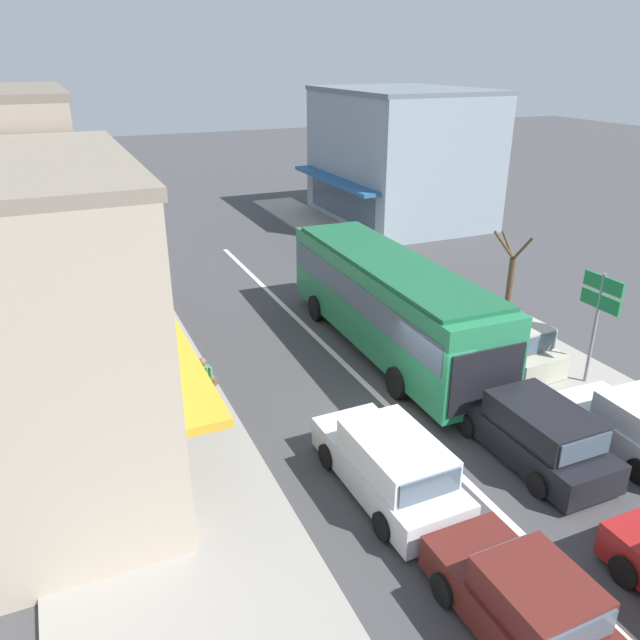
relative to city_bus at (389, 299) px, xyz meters
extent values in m
plane|color=#3F3F42|center=(-1.80, -4.21, -1.88)|extent=(140.00, 140.00, 0.00)
cube|color=silver|center=(-1.80, -0.21, -1.88)|extent=(0.20, 28.00, 0.01)
cube|color=gray|center=(-8.60, 1.79, -1.81)|extent=(5.20, 44.00, 0.14)
cube|color=gray|center=(4.40, 1.79, -1.82)|extent=(2.80, 44.00, 0.12)
cube|color=gold|center=(-7.77, -2.59, 0.82)|extent=(1.10, 7.85, 0.20)
cube|color=#425160|center=(-8.19, -2.59, -0.48)|extent=(0.06, 6.82, 1.80)
cube|color=maroon|center=(-8.48, 6.05, 0.82)|extent=(1.10, 7.57, 0.20)
cube|color=#425160|center=(-8.90, 6.05, -0.48)|extent=(0.06, 6.58, 1.80)
cube|color=#84939E|center=(9.70, 15.85, 1.79)|extent=(7.66, 10.27, 7.34)
cube|color=#23568E|center=(5.42, 15.85, 0.82)|extent=(1.10, 9.45, 0.20)
cube|color=#425160|center=(5.84, 15.85, -0.48)|extent=(0.06, 8.22, 1.80)
cube|color=slate|center=(9.70, 15.85, 5.58)|extent=(7.82, 10.27, 0.24)
cube|color=#237A4C|center=(0.00, 0.01, -0.12)|extent=(2.75, 10.86, 2.70)
cube|color=#425160|center=(0.00, 0.01, 0.28)|extent=(2.78, 10.42, 0.90)
cube|color=black|center=(-0.13, -5.42, -0.32)|extent=(2.25, 0.11, 1.76)
cube|color=#1A5B39|center=(0.00, 0.01, 1.29)|extent=(2.61, 9.99, 0.12)
cylinder|color=black|center=(-1.17, 3.39, -1.40)|extent=(0.28, 0.97, 0.96)
cylinder|color=black|center=(1.33, 3.33, -1.40)|extent=(0.28, 0.97, 0.96)
cylinder|color=black|center=(-1.32, -2.93, -1.40)|extent=(0.28, 0.97, 0.96)
cylinder|color=black|center=(1.18, -2.99, -1.40)|extent=(0.28, 0.97, 0.96)
cube|color=silver|center=(-3.70, -6.53, -1.36)|extent=(1.85, 4.54, 0.76)
cube|color=silver|center=(-3.69, -6.88, -0.64)|extent=(1.69, 2.63, 0.68)
cube|color=#425160|center=(-3.72, -5.57, -0.64)|extent=(1.51, 0.09, 0.58)
cube|color=#425160|center=(-3.66, -8.20, -0.64)|extent=(1.48, 0.09, 0.54)
cylinder|color=black|center=(-4.61, -5.20, -1.57)|extent=(0.19, 0.62, 0.62)
cylinder|color=black|center=(-2.85, -5.17, -1.57)|extent=(0.19, 0.62, 0.62)
cylinder|color=black|center=(-4.55, -7.90, -1.57)|extent=(0.19, 0.62, 0.62)
cylinder|color=black|center=(-2.79, -7.87, -1.57)|extent=(0.19, 0.62, 0.62)
cylinder|color=black|center=(-0.95, -10.85, -1.57)|extent=(0.18, 0.62, 0.62)
cube|color=black|center=(0.25, -6.80, -1.36)|extent=(1.76, 4.50, 0.76)
cube|color=black|center=(0.25, -7.15, -0.64)|extent=(1.64, 2.60, 0.68)
cube|color=#425160|center=(0.25, -5.83, -0.64)|extent=(1.51, 0.06, 0.58)
cube|color=#425160|center=(0.25, -8.47, -0.64)|extent=(1.48, 0.06, 0.54)
cylinder|color=black|center=(-0.64, -5.45, -1.57)|extent=(0.18, 0.62, 0.62)
cylinder|color=black|center=(1.12, -5.45, -1.57)|extent=(0.18, 0.62, 0.62)
cylinder|color=black|center=(-0.63, -8.15, -1.57)|extent=(0.18, 0.62, 0.62)
cylinder|color=black|center=(1.13, -8.15, -1.57)|extent=(0.18, 0.62, 0.62)
cube|color=#561E19|center=(-3.47, -11.07, -1.37)|extent=(1.77, 4.22, 0.72)
cube|color=#561E19|center=(-3.47, -11.17, -0.71)|extent=(1.58, 1.82, 0.60)
cube|color=#425160|center=(-3.48, -10.25, -0.71)|extent=(1.44, 0.08, 0.51)
cube|color=#425160|center=(-3.46, -12.09, -0.71)|extent=(1.40, 0.08, 0.48)
cylinder|color=black|center=(-4.34, -9.82, -1.57)|extent=(0.19, 0.62, 0.62)
cylinder|color=black|center=(-2.62, -9.80, -1.57)|extent=(0.19, 0.62, 0.62)
cube|color=silver|center=(2.74, -7.63, -1.36)|extent=(1.78, 3.76, 0.76)
cube|color=#425160|center=(2.76, -6.96, -0.66)|extent=(1.40, 0.12, 0.54)
cylinder|color=black|center=(1.96, -6.49, -1.57)|extent=(0.20, 0.63, 0.62)
cylinder|color=black|center=(3.60, -6.56, -1.57)|extent=(0.20, 0.63, 0.62)
cylinder|color=black|center=(1.87, -8.71, -1.57)|extent=(0.20, 0.63, 0.62)
cube|color=#B7B29E|center=(2.98, -2.10, -1.36)|extent=(1.94, 4.57, 0.76)
cube|color=#B7B29E|center=(3.00, -2.45, -0.64)|extent=(1.74, 2.66, 0.68)
cube|color=#425160|center=(2.95, -1.13, -0.64)|extent=(1.51, 0.12, 0.58)
cube|color=#425160|center=(3.05, -3.77, -0.64)|extent=(1.48, 0.12, 0.54)
cylinder|color=black|center=(2.05, -0.79, -1.57)|extent=(0.20, 0.63, 0.62)
cylinder|color=black|center=(3.81, -0.72, -1.57)|extent=(0.20, 0.63, 0.62)
cylinder|color=black|center=(2.16, -3.49, -1.57)|extent=(0.20, 0.63, 0.62)
cylinder|color=black|center=(3.92, -3.42, -1.57)|extent=(0.20, 0.63, 0.62)
cube|color=silver|center=(2.69, 3.80, -1.36)|extent=(1.71, 3.73, 0.76)
cube|color=silver|center=(2.69, 3.50, -0.66)|extent=(1.55, 1.93, 0.64)
cube|color=#425160|center=(2.68, 4.47, -0.66)|extent=(1.40, 0.09, 0.54)
cube|color=#425160|center=(2.71, 2.53, -0.66)|extent=(1.37, 0.09, 0.51)
cylinder|color=black|center=(1.85, 4.89, -1.57)|extent=(0.19, 0.62, 0.62)
cylinder|color=black|center=(3.49, 4.92, -1.57)|extent=(0.19, 0.62, 0.62)
cylinder|color=black|center=(1.89, 2.68, -1.57)|extent=(0.19, 0.62, 0.62)
cylinder|color=black|center=(3.53, 2.71, -1.57)|extent=(0.19, 0.62, 0.62)
cube|color=#9EA3A8|center=(2.96, 9.58, -1.37)|extent=(1.74, 4.21, 0.72)
cube|color=#9EA3A8|center=(2.96, 9.48, -0.71)|extent=(1.57, 1.81, 0.60)
cube|color=#425160|center=(2.96, 10.40, -0.71)|extent=(1.44, 0.07, 0.51)
cube|color=#425160|center=(2.95, 8.56, -0.71)|extent=(1.40, 0.07, 0.48)
cylinder|color=black|center=(2.10, 10.85, -1.57)|extent=(0.18, 0.62, 0.62)
cylinder|color=black|center=(3.82, 10.84, -1.57)|extent=(0.18, 0.62, 0.62)
cylinder|color=black|center=(2.09, 8.33, -1.57)|extent=(0.18, 0.62, 0.62)
cylinder|color=black|center=(3.81, 8.32, -1.57)|extent=(0.18, 0.62, 0.62)
cylinder|color=gray|center=(-6.07, 12.59, 0.22)|extent=(0.12, 0.12, 4.20)
cube|color=black|center=(-6.07, 12.59, 1.97)|extent=(0.24, 0.24, 0.68)
sphere|color=black|center=(-5.93, 12.59, 2.20)|extent=(0.13, 0.13, 0.13)
sphere|color=orange|center=(-5.93, 12.59, 1.98)|extent=(0.13, 0.13, 0.13)
sphere|color=black|center=(-5.93, 12.59, 1.76)|extent=(0.13, 0.13, 0.13)
cylinder|color=gray|center=(4.36, -4.61, -0.08)|extent=(0.10, 0.10, 3.60)
cube|color=#19753D|center=(4.36, -4.63, 1.42)|extent=(0.08, 1.40, 0.44)
cube|color=white|center=(4.41, -4.63, 1.42)|extent=(0.01, 1.10, 0.10)
cube|color=#19753D|center=(4.36, -4.63, 0.87)|extent=(0.08, 1.40, 0.44)
cube|color=white|center=(4.41, -4.63, 0.87)|extent=(0.01, 1.10, 0.10)
cylinder|color=brown|center=(4.72, -0.40, -0.49)|extent=(0.24, 0.24, 2.77)
cylinder|color=brown|center=(4.72, -0.05, 1.30)|extent=(0.10, 0.78, 0.88)
cylinder|color=brown|center=(5.10, -0.40, 1.23)|extent=(0.81, 0.10, 0.75)
cylinder|color=brown|center=(4.72, -0.80, 1.38)|extent=(0.10, 0.88, 1.03)
cylinder|color=brown|center=(4.25, -0.40, 1.43)|extent=(1.02, 0.10, 1.14)
cylinder|color=#4C4742|center=(-6.78, -1.56, -1.32)|extent=(0.14, 0.14, 0.84)
cylinder|color=#4C4742|center=(-6.64, -1.68, -1.32)|extent=(0.14, 0.14, 0.84)
cube|color=#478951|center=(-6.71, -1.62, -0.62)|extent=(0.42, 0.40, 0.56)
sphere|color=brown|center=(-6.71, -1.62, -0.22)|extent=(0.22, 0.22, 0.22)
cylinder|color=#478951|center=(-6.89, -1.46, -0.62)|extent=(0.09, 0.09, 0.54)
cylinder|color=#478951|center=(-6.53, -1.77, -0.62)|extent=(0.09, 0.09, 0.54)
cube|color=brown|center=(-6.46, -1.81, -0.80)|extent=(0.23, 0.25, 0.22)
camera|label=1|loc=(-9.89, -16.74, 7.49)|focal=35.00mm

